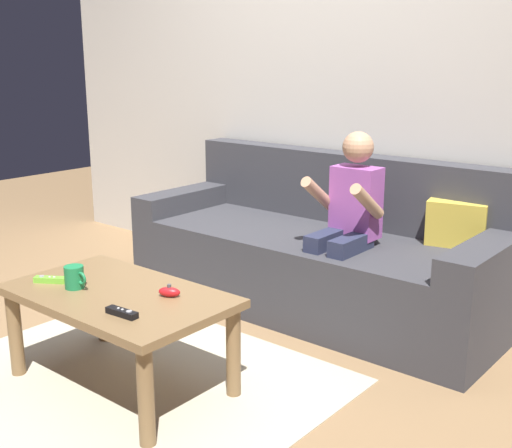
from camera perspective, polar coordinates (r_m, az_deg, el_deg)
The scene contains 10 objects.
ground_plane at distance 3.08m, azimuth -8.90°, elevation -11.70°, with size 9.37×9.37×0.00m, color olive.
wall_back at distance 3.88m, azimuth 6.97°, elevation 12.88°, with size 4.69×0.05×2.50m, color beige.
couch at distance 3.61m, azimuth 5.60°, elevation -2.73°, with size 2.07×0.80×0.82m.
person_seated_on_couch at distance 3.25m, azimuth 7.86°, elevation 0.39°, with size 0.33×0.41×0.99m.
coffee_table at distance 2.76m, azimuth -11.90°, elevation -7.09°, with size 0.94×0.56×0.42m.
area_rug at distance 2.90m, azimuth -11.54°, elevation -13.47°, with size 1.65×1.43×0.01m, color #BCB299.
game_remote_black_near_edge at distance 2.49m, azimuth -11.63°, elevation -7.59°, with size 0.14×0.05×0.03m.
nunchuk_red at distance 2.65m, azimuth -7.58°, elevation -5.89°, with size 0.10×0.08×0.05m.
game_remote_lime_far_corner at distance 2.92m, azimuth -17.52°, elevation -4.66°, with size 0.14×0.11×0.03m.
coffee_mug at distance 2.81m, azimuth -15.56°, elevation -4.50°, with size 0.12×0.08×0.10m.
Camera 1 is at (2.10, -1.81, 1.35)m, focal length 45.79 mm.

